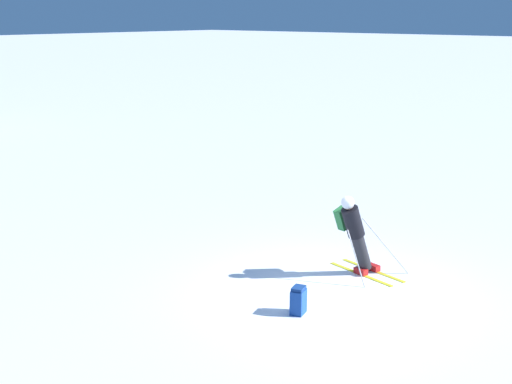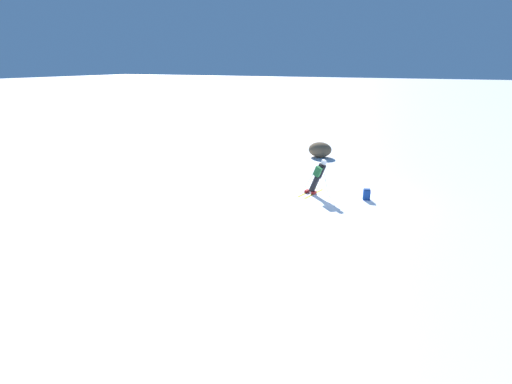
# 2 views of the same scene
# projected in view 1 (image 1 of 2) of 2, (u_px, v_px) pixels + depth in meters

# --- Properties ---
(ground_plane) EXTENTS (300.00, 300.00, 0.00)m
(ground_plane) POSITION_uv_depth(u_px,v_px,m) (331.00, 290.00, 13.61)
(ground_plane) COLOR white
(skier) EXTENTS (1.32, 1.75, 1.75)m
(skier) POSITION_uv_depth(u_px,v_px,m) (355.00, 231.00, 14.11)
(skier) COLOR yellow
(skier) RESTS_ON ground
(spare_backpack) EXTENTS (0.35, 0.30, 0.50)m
(spare_backpack) POSITION_uv_depth(u_px,v_px,m) (298.00, 300.00, 12.50)
(spare_backpack) COLOR #194293
(spare_backpack) RESTS_ON ground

